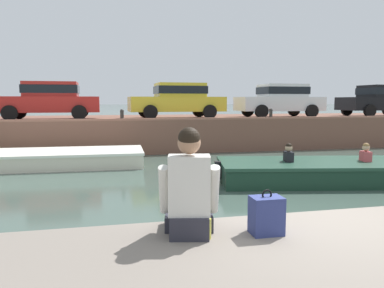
{
  "coord_description": "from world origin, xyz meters",
  "views": [
    {
      "loc": [
        -2.26,
        -3.56,
        2.14
      ],
      "look_at": [
        -0.61,
        3.89,
        1.25
      ],
      "focal_mm": 35.0,
      "sensor_mm": 36.0,
      "label": 1
    }
  ],
  "objects_px": {
    "backpack_on_ledge": "(266,216)",
    "mooring_bollard_east": "(271,113)",
    "car_right_inner_white": "(280,99)",
    "person_seated_left": "(189,194)",
    "motorboat_passing": "(343,171)",
    "car_rightmost_black": "(381,99)",
    "mooring_bollard_mid": "(122,114)",
    "car_centre_yellow": "(178,99)",
    "bottle_drink": "(208,228)",
    "car_left_inner_red": "(49,99)",
    "boat_moored_west_cream": "(50,159)"
  },
  "relations": [
    {
      "from": "backpack_on_ledge",
      "to": "mooring_bollard_east",
      "type": "bearing_deg",
      "value": 65.58
    },
    {
      "from": "car_right_inner_white",
      "to": "person_seated_left",
      "type": "xyz_separation_m",
      "value": [
        -7.24,
        -13.32,
        -0.88
      ]
    },
    {
      "from": "motorboat_passing",
      "to": "person_seated_left",
      "type": "bearing_deg",
      "value": -134.12
    },
    {
      "from": "car_right_inner_white",
      "to": "car_rightmost_black",
      "type": "height_order",
      "value": "same"
    },
    {
      "from": "person_seated_left",
      "to": "backpack_on_ledge",
      "type": "relative_size",
      "value": 2.37
    },
    {
      "from": "mooring_bollard_east",
      "to": "mooring_bollard_mid",
      "type": "bearing_deg",
      "value": 180.0
    },
    {
      "from": "motorboat_passing",
      "to": "mooring_bollard_mid",
      "type": "bearing_deg",
      "value": 131.1
    },
    {
      "from": "motorboat_passing",
      "to": "car_right_inner_white",
      "type": "relative_size",
      "value": 1.82
    },
    {
      "from": "car_right_inner_white",
      "to": "mooring_bollard_mid",
      "type": "distance_m",
      "value": 7.61
    },
    {
      "from": "car_right_inner_white",
      "to": "car_rightmost_black",
      "type": "bearing_deg",
      "value": 0.02
    },
    {
      "from": "car_rightmost_black",
      "to": "backpack_on_ledge",
      "type": "bearing_deg",
      "value": -131.86
    },
    {
      "from": "car_centre_yellow",
      "to": "backpack_on_ledge",
      "type": "height_order",
      "value": "car_centre_yellow"
    },
    {
      "from": "car_right_inner_white",
      "to": "bottle_drink",
      "type": "xyz_separation_m",
      "value": [
        -7.1,
        -13.46,
        -1.16
      ]
    },
    {
      "from": "motorboat_passing",
      "to": "backpack_on_ledge",
      "type": "distance_m",
      "value": 7.31
    },
    {
      "from": "bottle_drink",
      "to": "person_seated_left",
      "type": "bearing_deg",
      "value": 134.81
    },
    {
      "from": "car_centre_yellow",
      "to": "backpack_on_ledge",
      "type": "relative_size",
      "value": 10.35
    },
    {
      "from": "motorboat_passing",
      "to": "car_left_inner_red",
      "type": "relative_size",
      "value": 1.72
    },
    {
      "from": "motorboat_passing",
      "to": "mooring_bollard_mid",
      "type": "distance_m",
      "value": 8.46
    },
    {
      "from": "car_right_inner_white",
      "to": "person_seated_left",
      "type": "bearing_deg",
      "value": -118.51
    },
    {
      "from": "backpack_on_ledge",
      "to": "mooring_bollard_mid",
      "type": "bearing_deg",
      "value": 94.17
    },
    {
      "from": "motorboat_passing",
      "to": "car_centre_yellow",
      "type": "relative_size",
      "value": 1.71
    },
    {
      "from": "boat_moored_west_cream",
      "to": "car_rightmost_black",
      "type": "relative_size",
      "value": 1.6
    },
    {
      "from": "boat_moored_west_cream",
      "to": "motorboat_passing",
      "type": "bearing_deg",
      "value": -27.36
    },
    {
      "from": "car_left_inner_red",
      "to": "mooring_bollard_east",
      "type": "height_order",
      "value": "car_left_inner_red"
    },
    {
      "from": "motorboat_passing",
      "to": "bottle_drink",
      "type": "bearing_deg",
      "value": -132.68
    },
    {
      "from": "car_left_inner_red",
      "to": "bottle_drink",
      "type": "distance_m",
      "value": 13.89
    },
    {
      "from": "boat_moored_west_cream",
      "to": "bottle_drink",
      "type": "relative_size",
      "value": 32.01
    },
    {
      "from": "mooring_bollard_east",
      "to": "car_centre_yellow",
      "type": "bearing_deg",
      "value": 157.63
    },
    {
      "from": "motorboat_passing",
      "to": "car_right_inner_white",
      "type": "xyz_separation_m",
      "value": [
        1.93,
        7.85,
        1.92
      ]
    },
    {
      "from": "boat_moored_west_cream",
      "to": "car_right_inner_white",
      "type": "relative_size",
      "value": 1.64
    },
    {
      "from": "car_rightmost_black",
      "to": "bottle_drink",
      "type": "distance_m",
      "value": 18.46
    },
    {
      "from": "person_seated_left",
      "to": "bottle_drink",
      "type": "bearing_deg",
      "value": -45.19
    },
    {
      "from": "mooring_bollard_east",
      "to": "bottle_drink",
      "type": "relative_size",
      "value": 2.18
    },
    {
      "from": "bottle_drink",
      "to": "car_rightmost_black",
      "type": "bearing_deg",
      "value": 46.91
    },
    {
      "from": "car_rightmost_black",
      "to": "car_centre_yellow",
      "type": "bearing_deg",
      "value": 179.99
    },
    {
      "from": "mooring_bollard_east",
      "to": "person_seated_left",
      "type": "height_order",
      "value": "person_seated_left"
    },
    {
      "from": "mooring_bollard_east",
      "to": "backpack_on_ledge",
      "type": "height_order",
      "value": "mooring_bollard_east"
    },
    {
      "from": "boat_moored_west_cream",
      "to": "car_right_inner_white",
      "type": "bearing_deg",
      "value": 20.92
    },
    {
      "from": "boat_moored_west_cream",
      "to": "car_left_inner_red",
      "type": "bearing_deg",
      "value": 97.48
    },
    {
      "from": "car_centre_yellow",
      "to": "car_rightmost_black",
      "type": "relative_size",
      "value": 1.04
    },
    {
      "from": "car_left_inner_red",
      "to": "car_rightmost_black",
      "type": "bearing_deg",
      "value": 0.0
    },
    {
      "from": "car_left_inner_red",
      "to": "car_rightmost_black",
      "type": "distance_m",
      "value": 15.81
    },
    {
      "from": "car_right_inner_white",
      "to": "car_centre_yellow",
      "type": "bearing_deg",
      "value": 179.97
    },
    {
      "from": "motorboat_passing",
      "to": "bottle_drink",
      "type": "height_order",
      "value": "bottle_drink"
    },
    {
      "from": "car_rightmost_black",
      "to": "mooring_bollard_mid",
      "type": "relative_size",
      "value": 9.14
    },
    {
      "from": "car_right_inner_white",
      "to": "motorboat_passing",
      "type": "bearing_deg",
      "value": -103.81
    },
    {
      "from": "car_right_inner_white",
      "to": "mooring_bollard_east",
      "type": "distance_m",
      "value": 2.03
    },
    {
      "from": "car_right_inner_white",
      "to": "backpack_on_ledge",
      "type": "xyz_separation_m",
      "value": [
        -6.56,
        -13.44,
        -1.09
      ]
    },
    {
      "from": "car_left_inner_red",
      "to": "person_seated_left",
      "type": "xyz_separation_m",
      "value": [
        3.09,
        -13.32,
        -0.88
      ]
    },
    {
      "from": "car_left_inner_red",
      "to": "mooring_bollard_mid",
      "type": "xyz_separation_m",
      "value": [
        2.9,
        -1.55,
        -0.61
      ]
    }
  ]
}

